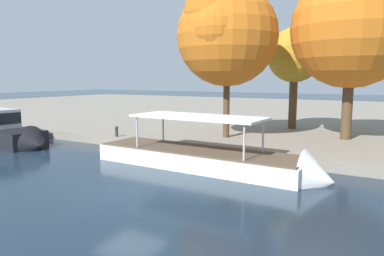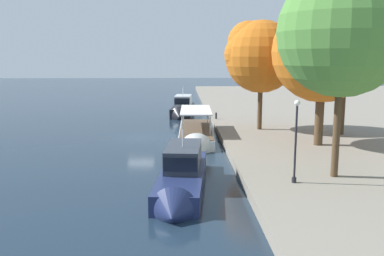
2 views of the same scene
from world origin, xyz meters
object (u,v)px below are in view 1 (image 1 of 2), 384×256
Objects in this scene: motor_yacht_0 at (3,134)px; tree_3 at (348,32)px; tree_1 at (224,32)px; tree_2 at (295,56)px; mooring_bollard_0 at (117,131)px; tour_boat_1 at (215,163)px.

tree_3 is at bearing 32.28° from motor_yacht_0.
tree_1 is 1.27× the size of tree_2.
tree_1 is 0.92× the size of tree_3.
tree_3 is at bearing 27.03° from mooring_bollard_0.
mooring_bollard_0 is (7.55, 3.80, 0.32)m from motor_yacht_0.
tree_1 is 8.26m from tree_3.
motor_yacht_0 is 23.27m from tree_2.
motor_yacht_0 is 0.92× the size of tree_1.
motor_yacht_0 reaches higher than tour_boat_1.
motor_yacht_0 is 0.85× the size of tree_3.
tree_3 is (4.95, 9.89, 7.52)m from tour_boat_1.
tour_boat_1 reaches higher than mooring_bollard_0.
mooring_bollard_0 is 0.09× the size of tree_2.
tree_3 reaches higher than mooring_bollard_0.
tree_2 is at bearing 89.06° from tour_boat_1.
tree_3 is at bearing 65.04° from tour_boat_1.
motor_yacht_0 reaches higher than mooring_bollard_0.
tree_2 is (2.91, 7.23, -1.30)m from tree_1.
tree_2 is (9.81, 10.53, 5.58)m from mooring_bollard_0.
motor_yacht_0 is at bearing -153.08° from tree_3.
tree_1 reaches higher than tree_2.
tour_boat_1 is at bearing -92.59° from tree_2.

